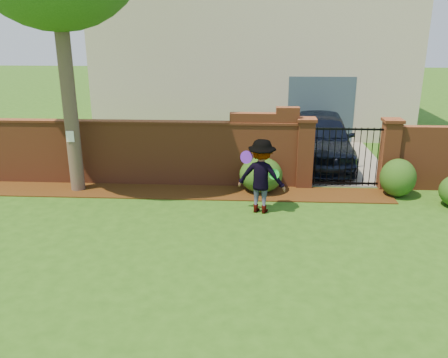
# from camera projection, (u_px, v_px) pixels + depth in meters

# --- Properties ---
(ground) EXTENTS (80.00, 80.00, 0.01)m
(ground) POSITION_uv_depth(u_px,v_px,m) (200.00, 253.00, 9.02)
(ground) COLOR #275214
(ground) RESTS_ON ground
(mulch_bed) EXTENTS (11.10, 1.08, 0.03)m
(mulch_bed) POSITION_uv_depth(u_px,v_px,m) (177.00, 192.00, 12.22)
(mulch_bed) COLOR #361D09
(mulch_bed) RESTS_ON ground
(brick_wall) EXTENTS (8.70, 0.31, 2.16)m
(brick_wall) POSITION_uv_depth(u_px,v_px,m) (141.00, 151.00, 12.61)
(brick_wall) COLOR brown
(brick_wall) RESTS_ON ground
(pillar_left) EXTENTS (0.50, 0.50, 1.88)m
(pillar_left) POSITION_uv_depth(u_px,v_px,m) (305.00, 153.00, 12.37)
(pillar_left) COLOR brown
(pillar_left) RESTS_ON ground
(pillar_right) EXTENTS (0.50, 0.50, 1.88)m
(pillar_right) POSITION_uv_depth(u_px,v_px,m) (389.00, 154.00, 12.26)
(pillar_right) COLOR brown
(pillar_right) RESTS_ON ground
(iron_gate) EXTENTS (1.78, 0.03, 1.60)m
(iron_gate) POSITION_uv_depth(u_px,v_px,m) (347.00, 157.00, 12.35)
(iron_gate) COLOR black
(iron_gate) RESTS_ON ground
(driveway) EXTENTS (3.20, 8.00, 0.01)m
(driveway) POSITION_uv_depth(u_px,v_px,m) (323.00, 149.00, 16.40)
(driveway) COLOR slate
(driveway) RESTS_ON ground
(house) EXTENTS (12.40, 6.40, 6.30)m
(house) POSITION_uv_depth(u_px,v_px,m) (253.00, 50.00, 19.31)
(house) COLOR beige
(house) RESTS_ON ground
(car) EXTENTS (2.21, 4.86, 1.62)m
(car) POSITION_uv_depth(u_px,v_px,m) (321.00, 140.00, 14.30)
(car) COLOR black
(car) RESTS_ON ground
(paper_notice) EXTENTS (0.20, 0.01, 0.28)m
(paper_notice) POSITION_uv_depth(u_px,v_px,m) (70.00, 136.00, 11.77)
(paper_notice) COLOR white
(paper_notice) RESTS_ON tree
(shrub_left) EXTENTS (1.12, 1.12, 0.92)m
(shrub_left) POSITION_uv_depth(u_px,v_px,m) (261.00, 175.00, 12.17)
(shrub_left) COLOR #174314
(shrub_left) RESTS_ON ground
(shrub_middle) EXTENTS (0.89, 0.89, 0.98)m
(shrub_middle) POSITION_uv_depth(u_px,v_px,m) (398.00, 178.00, 11.84)
(shrub_middle) COLOR #174314
(shrub_middle) RESTS_ON ground
(man) EXTENTS (1.26, 0.93, 1.74)m
(man) POSITION_uv_depth(u_px,v_px,m) (261.00, 177.00, 10.71)
(man) COLOR gray
(man) RESTS_ON ground
(frisbee_purple) EXTENTS (0.31, 0.20, 0.30)m
(frisbee_purple) POSITION_uv_depth(u_px,v_px,m) (246.00, 157.00, 10.62)
(frisbee_purple) COLOR #581DB6
(frisbee_purple) RESTS_ON man
(frisbee_green) EXTENTS (0.25, 0.11, 0.24)m
(frisbee_green) POSITION_uv_depth(u_px,v_px,m) (274.00, 174.00, 10.53)
(frisbee_green) COLOR green
(frisbee_green) RESTS_ON man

